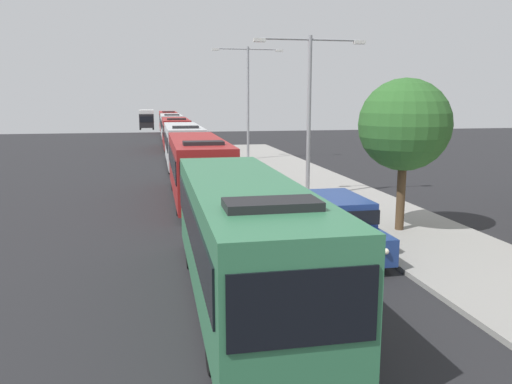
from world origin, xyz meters
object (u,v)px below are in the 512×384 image
bus_rear (171,126)px  bus_second_in_line (198,166)px  bus_lead (243,236)px  roadside_tree (404,125)px  box_truck_oncoming (147,119)px  streetlamp_mid (309,100)px  bus_fourth_in_line (176,132)px  bus_tail_end (168,121)px  streetlamp_far (248,92)px  bus_middle (183,144)px  white_suv (337,223)px

bus_rear → bus_second_in_line: bearing=-90.0°
bus_lead → roadside_tree: roadside_tree is taller
box_truck_oncoming → streetlamp_mid: streetlamp_mid is taller
bus_lead → roadside_tree: size_ratio=1.86×
bus_fourth_in_line → bus_tail_end: size_ratio=0.87×
bus_fourth_in_line → streetlamp_far: size_ratio=1.20×
bus_lead → bus_second_in_line: bearing=90.0°
bus_middle → bus_tail_end: same height
bus_fourth_in_line → streetlamp_mid: 28.54m
bus_second_in_line → bus_fourth_in_line: same height
bus_tail_end → white_suv: (3.70, -64.25, -0.66)m
bus_fourth_in_line → bus_rear: 13.19m
bus_second_in_line → white_suv: size_ratio=2.13×
bus_lead → roadside_tree: 9.09m
bus_lead → bus_second_in_line: (0.00, 13.41, 0.00)m
streetlamp_far → bus_second_in_line: bearing=-108.9°
roadside_tree → box_truck_oncoming: bearing=98.2°
bus_middle → white_suv: (3.70, -23.00, -0.66)m
bus_second_in_line → roadside_tree: bearing=-49.2°
bus_middle → bus_rear: same height
bus_rear → box_truck_oncoming: bus_rear is taller
bus_tail_end → streetlamp_mid: streetlamp_mid is taller
bus_lead → bus_rear: bearing=90.0°
bus_middle → box_truck_oncoming: 49.87m
white_suv → roadside_tree: 4.84m
streetlamp_mid → streetlamp_far: streetlamp_far is taller
streetlamp_mid → white_suv: bearing=-100.8°
bus_lead → bus_fourth_in_line: 40.20m
bus_second_in_line → bus_rear: 39.98m
streetlamp_far → bus_middle: bearing=-153.4°
white_suv → roadside_tree: (3.21, 1.97, 3.03)m
bus_lead → box_truck_oncoming: bearing=92.5°
bus_rear → bus_tail_end: 14.29m
bus_middle → bus_tail_end: (0.00, 41.25, 0.00)m
streetlamp_mid → roadside_tree: bearing=-77.7°
box_truck_oncoming → streetlamp_mid: size_ratio=0.88×
bus_tail_end → streetlamp_mid: 55.67m
bus_lead → streetlamp_mid: (5.40, 12.36, 3.28)m
bus_second_in_line → bus_fourth_in_line: bearing=90.0°
bus_lead → bus_tail_end: same height
bus_fourth_in_line → streetlamp_far: streetlamp_far is taller
bus_tail_end → roadside_tree: bearing=-83.7°
white_suv → box_truck_oncoming: 73.10m
bus_tail_end → bus_second_in_line: bearing=-90.0°
bus_tail_end → streetlamp_far: 39.12m
bus_fourth_in_line → streetlamp_far: 12.91m
bus_rear → white_suv: (3.70, -49.96, -0.66)m
bus_lead → bus_middle: size_ratio=0.91×
streetlamp_mid → roadside_tree: 7.18m
bus_second_in_line → roadside_tree: 10.84m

